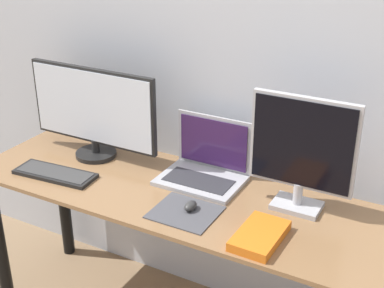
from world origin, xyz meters
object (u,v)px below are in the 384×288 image
at_px(mouse, 191,206).
at_px(monitor_left, 93,111).
at_px(laptop, 206,165).
at_px(monitor_right, 302,151).
at_px(keyboard, 55,174).
at_px(book, 260,236).

bearing_deg(mouse, monitor_left, 160.61).
bearing_deg(laptop, monitor_left, -174.92).
xyz_separation_m(monitor_right, keyboard, (-0.99, -0.24, -0.23)).
relative_size(monitor_left, book, 2.68).
bearing_deg(monitor_left, book, -16.34).
height_order(laptop, keyboard, laptop).
height_order(keyboard, mouse, mouse).
bearing_deg(monitor_left, keyboard, -98.05).
relative_size(mouse, book, 0.27).
bearing_deg(keyboard, book, -1.63).
bearing_deg(monitor_right, keyboard, -166.35).
distance_m(monitor_left, laptop, 0.57).
relative_size(monitor_left, keyboard, 1.75).
bearing_deg(mouse, book, -9.87).
bearing_deg(mouse, monitor_right, 31.87).
bearing_deg(keyboard, laptop, 26.64).
xyz_separation_m(monitor_left, monitor_right, (0.96, 0.00, 0.02)).
xyz_separation_m(laptop, book, (0.37, -0.32, -0.05)).
height_order(monitor_right, book, monitor_right).
bearing_deg(monitor_right, monitor_left, -180.00).
xyz_separation_m(monitor_right, mouse, (-0.35, -0.22, -0.22)).
height_order(monitor_left, mouse, monitor_left).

